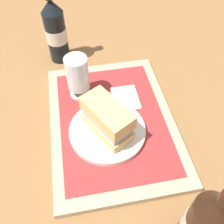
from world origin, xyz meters
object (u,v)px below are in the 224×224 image
plate (107,131)px  beer_bottle (56,31)px  sandwich (106,118)px  beer_glass (78,75)px  second_bottle (204,223)px

plate → beer_bottle: bearing=16.3°
plate → beer_bottle: (0.34, 0.10, 0.08)m
sandwich → beer_glass: (0.14, 0.05, 0.01)m
second_bottle → plate: bearing=23.9°
sandwich → second_bottle: bearing=174.7°
sandwich → beer_bottle: 0.35m
plate → second_bottle: size_ratio=0.71×
beer_bottle → second_bottle: 0.64m
sandwich → beer_bottle: bearing=-13.1°
beer_glass → plate: bearing=-159.8°
sandwich → beer_bottle: (0.34, 0.10, 0.03)m
beer_bottle → second_bottle: size_ratio=1.00×
sandwich → beer_bottle: beer_bottle is taller
sandwich → beer_glass: beer_glass is taller
beer_bottle → sandwich: bearing=-163.8°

